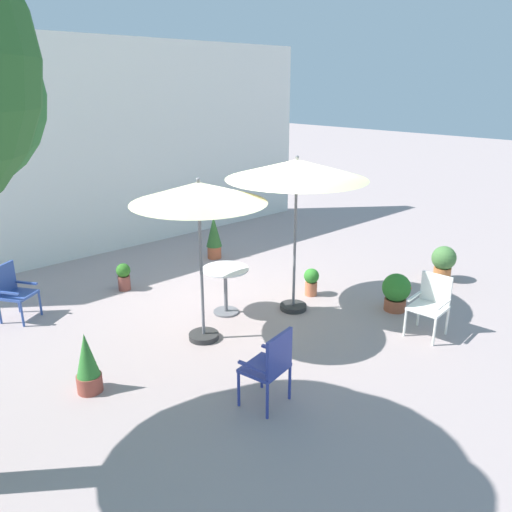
{
  "coord_description": "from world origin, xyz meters",
  "views": [
    {
      "loc": [
        -5.16,
        -5.76,
        3.55
      ],
      "look_at": [
        0.0,
        -0.08,
        0.91
      ],
      "focal_mm": 35.27,
      "sensor_mm": 36.0,
      "label": 1
    }
  ],
  "objects_px": {
    "patio_umbrella_0": "(297,171)",
    "patio_chair_2": "(13,289)",
    "potted_plant_4": "(396,291)",
    "potted_plant_2": "(124,276)",
    "cafe_table_0": "(225,282)",
    "patio_chair_1": "(431,301)",
    "potted_plant_5": "(87,364)",
    "patio_chair_0": "(271,363)",
    "potted_plant_3": "(214,236)",
    "potted_plant_1": "(443,262)",
    "potted_plant_0": "(311,281)",
    "patio_umbrella_1": "(199,195)"
  },
  "relations": [
    {
      "from": "potted_plant_2",
      "to": "potted_plant_3",
      "type": "height_order",
      "value": "potted_plant_3"
    },
    {
      "from": "patio_chair_2",
      "to": "potted_plant_3",
      "type": "bearing_deg",
      "value": 2.99
    },
    {
      "from": "patio_umbrella_1",
      "to": "cafe_table_0",
      "type": "relative_size",
      "value": 3.08
    },
    {
      "from": "cafe_table_0",
      "to": "potted_plant_5",
      "type": "distance_m",
      "value": 2.69
    },
    {
      "from": "patio_chair_0",
      "to": "potted_plant_5",
      "type": "distance_m",
      "value": 2.21
    },
    {
      "from": "potted_plant_2",
      "to": "potted_plant_4",
      "type": "bearing_deg",
      "value": -52.75
    },
    {
      "from": "patio_umbrella_0",
      "to": "patio_chair_1",
      "type": "relative_size",
      "value": 2.8
    },
    {
      "from": "potted_plant_2",
      "to": "potted_plant_3",
      "type": "relative_size",
      "value": 0.54
    },
    {
      "from": "patio_chair_0",
      "to": "potted_plant_3",
      "type": "bearing_deg",
      "value": 59.18
    },
    {
      "from": "patio_chair_0",
      "to": "patio_chair_1",
      "type": "height_order",
      "value": "patio_chair_0"
    },
    {
      "from": "patio_umbrella_0",
      "to": "patio_chair_0",
      "type": "bearing_deg",
      "value": -142.05
    },
    {
      "from": "patio_umbrella_0",
      "to": "patio_chair_2",
      "type": "bearing_deg",
      "value": 142.3
    },
    {
      "from": "potted_plant_3",
      "to": "patio_chair_1",
      "type": "bearing_deg",
      "value": -87.04
    },
    {
      "from": "potted_plant_4",
      "to": "potted_plant_5",
      "type": "relative_size",
      "value": 0.81
    },
    {
      "from": "potted_plant_4",
      "to": "potted_plant_2",
      "type": "bearing_deg",
      "value": 127.25
    },
    {
      "from": "cafe_table_0",
      "to": "patio_chair_2",
      "type": "height_order",
      "value": "patio_chair_2"
    },
    {
      "from": "patio_chair_1",
      "to": "potted_plant_0",
      "type": "bearing_deg",
      "value": 95.78
    },
    {
      "from": "patio_umbrella_1",
      "to": "patio_chair_0",
      "type": "xyz_separation_m",
      "value": [
        -0.39,
        -1.82,
        -1.59
      ]
    },
    {
      "from": "patio_umbrella_0",
      "to": "patio_chair_2",
      "type": "relative_size",
      "value": 2.8
    },
    {
      "from": "potted_plant_0",
      "to": "potted_plant_4",
      "type": "bearing_deg",
      "value": -67.63
    },
    {
      "from": "patio_chair_1",
      "to": "potted_plant_5",
      "type": "distance_m",
      "value": 4.84
    },
    {
      "from": "potted_plant_1",
      "to": "potted_plant_5",
      "type": "bearing_deg",
      "value": 170.92
    },
    {
      "from": "patio_umbrella_0",
      "to": "patio_chair_1",
      "type": "distance_m",
      "value": 2.77
    },
    {
      "from": "cafe_table_0",
      "to": "potted_plant_0",
      "type": "bearing_deg",
      "value": -15.8
    },
    {
      "from": "potted_plant_0",
      "to": "potted_plant_2",
      "type": "relative_size",
      "value": 0.98
    },
    {
      "from": "potted_plant_2",
      "to": "potted_plant_4",
      "type": "height_order",
      "value": "potted_plant_4"
    },
    {
      "from": "patio_umbrella_0",
      "to": "potted_plant_0",
      "type": "relative_size",
      "value": 5.15
    },
    {
      "from": "cafe_table_0",
      "to": "potted_plant_0",
      "type": "relative_size",
      "value": 1.57
    },
    {
      "from": "cafe_table_0",
      "to": "potted_plant_2",
      "type": "height_order",
      "value": "cafe_table_0"
    },
    {
      "from": "patio_umbrella_1",
      "to": "potted_plant_2",
      "type": "distance_m",
      "value": 3.09
    },
    {
      "from": "patio_chair_1",
      "to": "potted_plant_1",
      "type": "xyz_separation_m",
      "value": [
        2.14,
        0.93,
        -0.14
      ]
    },
    {
      "from": "cafe_table_0",
      "to": "patio_chair_1",
      "type": "xyz_separation_m",
      "value": [
        1.79,
        -2.59,
        -0.02
      ]
    },
    {
      "from": "patio_umbrella_1",
      "to": "potted_plant_2",
      "type": "height_order",
      "value": "patio_umbrella_1"
    },
    {
      "from": "patio_umbrella_0",
      "to": "potted_plant_4",
      "type": "xyz_separation_m",
      "value": [
        1.22,
        -1.15,
        -1.95
      ]
    },
    {
      "from": "patio_chair_2",
      "to": "potted_plant_4",
      "type": "height_order",
      "value": "patio_chair_2"
    },
    {
      "from": "potted_plant_0",
      "to": "potted_plant_5",
      "type": "bearing_deg",
      "value": -177.8
    },
    {
      "from": "cafe_table_0",
      "to": "patio_chair_0",
      "type": "bearing_deg",
      "value": -117.53
    },
    {
      "from": "potted_plant_2",
      "to": "potted_plant_3",
      "type": "bearing_deg",
      "value": 7.35
    },
    {
      "from": "cafe_table_0",
      "to": "patio_chair_1",
      "type": "bearing_deg",
      "value": -55.34
    },
    {
      "from": "cafe_table_0",
      "to": "potted_plant_2",
      "type": "distance_m",
      "value": 2.15
    },
    {
      "from": "potted_plant_5",
      "to": "patio_chair_2",
      "type": "bearing_deg",
      "value": 89.64
    },
    {
      "from": "patio_chair_2",
      "to": "potted_plant_0",
      "type": "distance_m",
      "value": 4.88
    },
    {
      "from": "potted_plant_4",
      "to": "potted_plant_0",
      "type": "bearing_deg",
      "value": 112.37
    },
    {
      "from": "patio_umbrella_1",
      "to": "patio_chair_0",
      "type": "height_order",
      "value": "patio_umbrella_1"
    },
    {
      "from": "patio_umbrella_1",
      "to": "potted_plant_1",
      "type": "bearing_deg",
      "value": -14.1
    },
    {
      "from": "potted_plant_0",
      "to": "potted_plant_1",
      "type": "distance_m",
      "value": 2.65
    },
    {
      "from": "patio_umbrella_1",
      "to": "potted_plant_3",
      "type": "bearing_deg",
      "value": 49.71
    },
    {
      "from": "potted_plant_3",
      "to": "cafe_table_0",
      "type": "bearing_deg",
      "value": -123.89
    },
    {
      "from": "potted_plant_4",
      "to": "potted_plant_5",
      "type": "height_order",
      "value": "potted_plant_5"
    },
    {
      "from": "patio_chair_0",
      "to": "potted_plant_3",
      "type": "distance_m",
      "value": 5.32
    }
  ]
}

